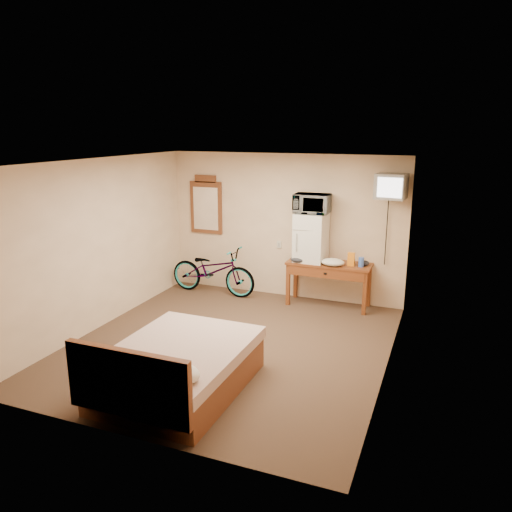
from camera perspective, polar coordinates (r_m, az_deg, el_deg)
name	(u,v)px	position (r m, az deg, el deg)	size (l,w,h in m)	color
room	(229,258)	(6.61, -3.09, -0.18)	(4.60, 4.64, 2.50)	#4F3927
desk	(328,270)	(8.33, 8.27, -1.60)	(1.38, 0.53, 0.75)	brown
mini_fridge	(311,237)	(8.31, 6.31, 2.14)	(0.52, 0.50, 0.81)	white
microwave	(312,204)	(8.21, 6.42, 5.97)	(0.57, 0.39, 0.32)	white
snack_bag	(351,259)	(8.18, 10.82, -0.36)	(0.11, 0.06, 0.22)	orange
blue_cup	(361,262)	(8.16, 11.93, -0.68)	(0.09, 0.09, 0.16)	blue
cloth_cream	(333,262)	(8.15, 8.76, -0.70)	(0.38, 0.29, 0.12)	silver
cloth_dark_a	(298,260)	(8.28, 4.81, -0.41)	(0.26, 0.19, 0.10)	black
cloth_dark_b	(364,263)	(8.25, 12.21, -0.78)	(0.19, 0.15, 0.09)	black
crt_television	(391,186)	(7.93, 15.20, 7.69)	(0.49, 0.59, 0.39)	black
wall_mirror	(206,205)	(9.19, -5.73, 5.78)	(0.63, 0.04, 1.06)	brown
bicycle	(213,270)	(8.98, -4.94, -1.64)	(0.57, 1.64, 0.86)	black
bed	(176,368)	(5.82, -9.16, -12.51)	(1.42, 1.93, 0.90)	brown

